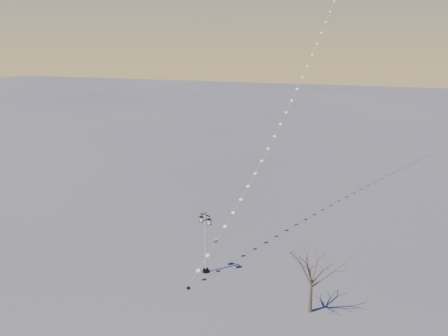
% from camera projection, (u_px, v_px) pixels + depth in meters
% --- Properties ---
extents(ground, '(300.00, 300.00, 0.00)m').
position_uv_depth(ground, '(213.00, 288.00, 30.53)').
color(ground, '#545556').
rests_on(ground, ground).
extents(street_lamp, '(1.05, 0.65, 4.35)m').
position_uv_depth(street_lamp, '(206.00, 240.00, 32.08)').
color(street_lamp, black).
rests_on(street_lamp, ground).
extents(bare_tree, '(2.31, 2.31, 3.83)m').
position_uv_depth(bare_tree, '(312.00, 270.00, 27.25)').
color(bare_tree, brown).
rests_on(bare_tree, ground).
extents(kite_train, '(6.49, 34.98, 26.18)m').
position_uv_depth(kite_train, '(295.00, 70.00, 41.75)').
color(kite_train, black).
rests_on(kite_train, ground).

